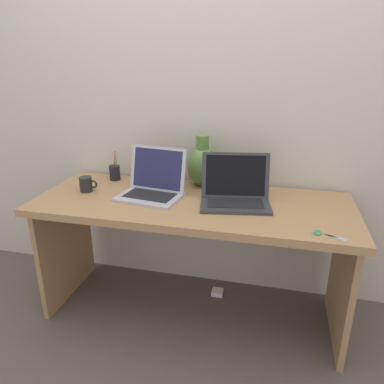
% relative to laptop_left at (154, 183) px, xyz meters
% --- Properties ---
extents(ground_plane, '(6.00, 6.00, 0.00)m').
position_rel_laptop_left_xyz_m(ground_plane, '(0.23, -0.04, -0.78)').
color(ground_plane, '#564C47').
extents(back_wall, '(4.40, 0.04, 2.40)m').
position_rel_laptop_left_xyz_m(back_wall, '(0.23, 0.33, 0.42)').
color(back_wall, beige).
rests_on(back_wall, ground).
extents(desk, '(1.69, 0.66, 0.71)m').
position_rel_laptop_left_xyz_m(desk, '(0.23, -0.04, -0.21)').
color(desk, '#AD7F51').
rests_on(desk, ground).
extents(laptop_left, '(0.37, 0.30, 0.26)m').
position_rel_laptop_left_xyz_m(laptop_left, '(0.00, 0.00, 0.00)').
color(laptop_left, '#B2B2B7').
rests_on(laptop_left, desk).
extents(laptop_right, '(0.39, 0.30, 0.25)m').
position_rel_laptop_left_xyz_m(laptop_right, '(0.45, -0.00, -0.00)').
color(laptop_right, '#333338').
rests_on(laptop_right, desk).
extents(green_vase, '(0.18, 0.18, 0.30)m').
position_rel_laptop_left_xyz_m(green_vase, '(0.22, 0.22, 0.06)').
color(green_vase, '#5B843D').
rests_on(green_vase, desk).
extents(coffee_mug, '(0.11, 0.07, 0.08)m').
position_rel_laptop_left_xyz_m(coffee_mug, '(-0.39, -0.04, -0.03)').
color(coffee_mug, black).
rests_on(coffee_mug, desk).
extents(pen_cup, '(0.07, 0.07, 0.18)m').
position_rel_laptop_left_xyz_m(pen_cup, '(-0.32, 0.19, -0.02)').
color(pen_cup, black).
rests_on(pen_cup, desk).
extents(scissors, '(0.15, 0.08, 0.01)m').
position_rel_laptop_left_xyz_m(scissors, '(0.87, -0.29, -0.06)').
color(scissors, '#B7B7BC').
rests_on(scissors, desk).
extents(power_brick, '(0.07, 0.07, 0.03)m').
position_rel_laptop_left_xyz_m(power_brick, '(0.35, 0.15, -0.77)').
color(power_brick, white).
rests_on(power_brick, ground).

